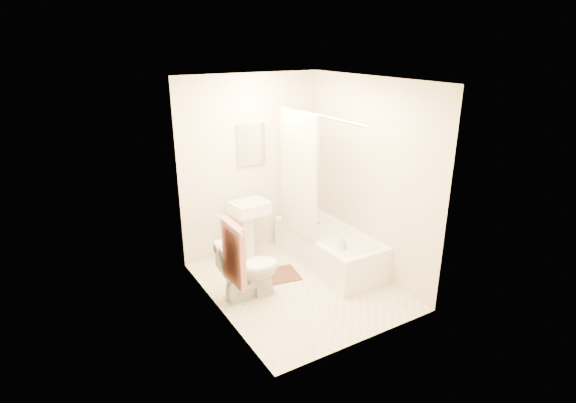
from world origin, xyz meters
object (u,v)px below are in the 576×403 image
sink (249,228)px  bathtub (329,247)px  soap_bottle (342,243)px  bath_mat (276,276)px  toilet (249,269)px

sink → bathtub: 1.07m
soap_bottle → bath_mat: bearing=136.9°
sink → soap_bottle: (0.64, -1.16, 0.09)m
sink → toilet: bearing=-121.0°
toilet → bath_mat: bearing=-58.0°
sink → soap_bottle: 1.33m
soap_bottle → toilet: bearing=164.0°
soap_bottle → bathtub: bearing=70.6°
toilet → bathtub: size_ratio=0.43×
bathtub → soap_bottle: bearing=-109.4°
sink → bathtub: (0.82, -0.65, -0.22)m
toilet → bathtub: 1.27m
bathtub → soap_bottle: 0.62m
bathtub → soap_bottle: (-0.18, -0.51, 0.31)m
bathtub → toilet: bearing=-170.9°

